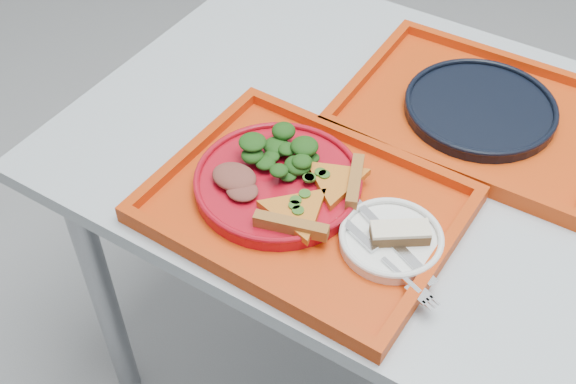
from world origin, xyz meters
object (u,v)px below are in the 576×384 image
object	(u,v)px
navy_plate	(480,109)
dessert_bar	(400,233)
tray_far	(478,115)
dinner_plate	(278,184)
tray_main	(305,208)

from	to	relation	value
navy_plate	dessert_bar	distance (m)	0.34
dessert_bar	navy_plate	bearing A→B (deg)	56.81
tray_far	dinner_plate	xyz separation A→B (m)	(-0.20, -0.34, 0.02)
tray_main	tray_far	world-z (taller)	same
tray_main	dinner_plate	xyz separation A→B (m)	(-0.05, 0.01, 0.02)
tray_main	dessert_bar	world-z (taller)	dessert_bar
navy_plate	dessert_bar	bearing A→B (deg)	-88.07
tray_main	dinner_plate	distance (m)	0.06
dinner_plate	dessert_bar	world-z (taller)	dessert_bar
tray_main	navy_plate	distance (m)	0.38
dinner_plate	navy_plate	size ratio (longest dim) A/B	1.00
tray_main	dessert_bar	xyz separation A→B (m)	(0.16, 0.01, 0.03)
tray_far	navy_plate	world-z (taller)	navy_plate
tray_far	dessert_bar	bearing A→B (deg)	-88.80
dinner_plate	navy_plate	world-z (taller)	dinner_plate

